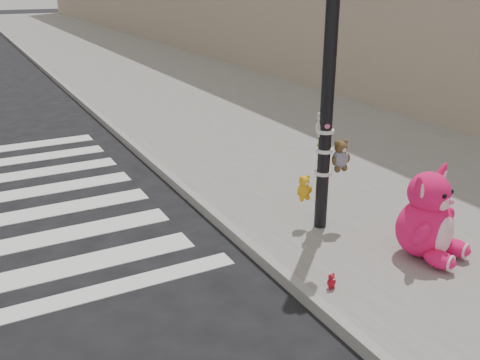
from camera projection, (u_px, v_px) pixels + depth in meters
sidewalk_near at (216, 98)px, 14.93m from camera, size 7.00×80.00×0.14m
curb_edge at (93, 111)px, 13.42m from camera, size 0.12×80.00×0.15m
signal_pole at (328, 100)px, 6.50m from camera, size 0.68×0.49×4.00m
pink_bunny at (428, 221)px, 6.17m from camera, size 0.88×0.96×1.10m
red_teddy at (331, 281)px, 5.63m from camera, size 0.13×0.10×0.18m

